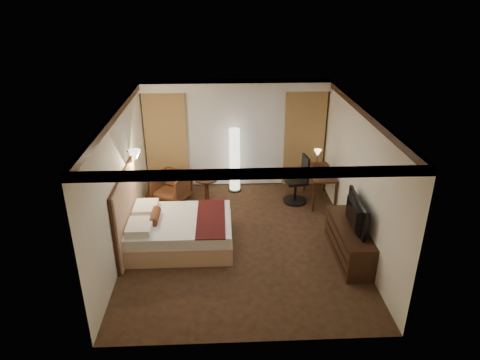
{
  "coord_description": "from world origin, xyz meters",
  "views": [
    {
      "loc": [
        -0.37,
        -7.4,
        4.69
      ],
      "look_at": [
        0.0,
        0.4,
        1.15
      ],
      "focal_mm": 32.0,
      "sensor_mm": 36.0,
      "label": 1
    }
  ],
  "objects_px": {
    "television": "(351,211)",
    "desk": "(320,186)",
    "side_table": "(207,189)",
    "floor_lamp": "(235,160)",
    "dresser": "(349,241)",
    "office_chair": "(296,180)",
    "bed": "(181,232)",
    "armchair": "(171,186)"
  },
  "relations": [
    {
      "from": "desk",
      "to": "office_chair",
      "type": "height_order",
      "value": "office_chair"
    },
    {
      "from": "bed",
      "to": "floor_lamp",
      "type": "height_order",
      "value": "floor_lamp"
    },
    {
      "from": "television",
      "to": "desk",
      "type": "bearing_deg",
      "value": 2.11
    },
    {
      "from": "armchair",
      "to": "side_table",
      "type": "xyz_separation_m",
      "value": [
        0.84,
        -0.05,
        -0.1
      ]
    },
    {
      "from": "armchair",
      "to": "television",
      "type": "xyz_separation_m",
      "value": [
        3.53,
        -2.52,
        0.59
      ]
    },
    {
      "from": "side_table",
      "to": "office_chair",
      "type": "bearing_deg",
      "value": -4.84
    },
    {
      "from": "floor_lamp",
      "to": "office_chair",
      "type": "height_order",
      "value": "floor_lamp"
    },
    {
      "from": "floor_lamp",
      "to": "office_chair",
      "type": "relative_size",
      "value": 1.4
    },
    {
      "from": "television",
      "to": "armchair",
      "type": "bearing_deg",
      "value": 56.13
    },
    {
      "from": "side_table",
      "to": "television",
      "type": "height_order",
      "value": "television"
    },
    {
      "from": "floor_lamp",
      "to": "dresser",
      "type": "relative_size",
      "value": 0.96
    },
    {
      "from": "side_table",
      "to": "television",
      "type": "relative_size",
      "value": 0.52
    },
    {
      "from": "armchair",
      "to": "office_chair",
      "type": "bearing_deg",
      "value": 23.6
    },
    {
      "from": "side_table",
      "to": "bed",
      "type": "bearing_deg",
      "value": -103.58
    },
    {
      "from": "desk",
      "to": "television",
      "type": "relative_size",
      "value": 1.07
    },
    {
      "from": "side_table",
      "to": "floor_lamp",
      "type": "height_order",
      "value": "floor_lamp"
    },
    {
      "from": "television",
      "to": "office_chair",
      "type": "bearing_deg",
      "value": 16.34
    },
    {
      "from": "desk",
      "to": "television",
      "type": "bearing_deg",
      "value": -89.51
    },
    {
      "from": "dresser",
      "to": "television",
      "type": "height_order",
      "value": "television"
    },
    {
      "from": "bed",
      "to": "dresser",
      "type": "xyz_separation_m",
      "value": [
        3.19,
        -0.55,
        0.03
      ]
    },
    {
      "from": "office_chair",
      "to": "television",
      "type": "xyz_separation_m",
      "value": [
        0.6,
        -2.29,
        0.4
      ]
    },
    {
      "from": "floor_lamp",
      "to": "dresser",
      "type": "height_order",
      "value": "floor_lamp"
    },
    {
      "from": "side_table",
      "to": "dresser",
      "type": "height_order",
      "value": "dresser"
    },
    {
      "from": "bed",
      "to": "armchair",
      "type": "relative_size",
      "value": 2.62
    },
    {
      "from": "television",
      "to": "dresser",
      "type": "bearing_deg",
      "value": -88.38
    },
    {
      "from": "desk",
      "to": "office_chair",
      "type": "xyz_separation_m",
      "value": [
        -0.58,
        -0.05,
        0.2
      ]
    },
    {
      "from": "dresser",
      "to": "television",
      "type": "bearing_deg",
      "value": 180.0
    },
    {
      "from": "side_table",
      "to": "floor_lamp",
      "type": "bearing_deg",
      "value": 37.72
    },
    {
      "from": "floor_lamp",
      "to": "desk",
      "type": "distance_m",
      "value": 2.14
    },
    {
      "from": "bed",
      "to": "armchair",
      "type": "xyz_separation_m",
      "value": [
        -0.37,
        1.97,
        0.09
      ]
    },
    {
      "from": "floor_lamp",
      "to": "office_chair",
      "type": "bearing_deg",
      "value": -26.72
    },
    {
      "from": "desk",
      "to": "armchair",
      "type": "bearing_deg",
      "value": 177.11
    },
    {
      "from": "office_chair",
      "to": "desk",
      "type": "bearing_deg",
      "value": -3.52
    },
    {
      "from": "bed",
      "to": "office_chair",
      "type": "distance_m",
      "value": 3.11
    },
    {
      "from": "bed",
      "to": "television",
      "type": "distance_m",
      "value": 3.28
    },
    {
      "from": "armchair",
      "to": "floor_lamp",
      "type": "distance_m",
      "value": 1.66
    },
    {
      "from": "bed",
      "to": "dresser",
      "type": "distance_m",
      "value": 3.24
    },
    {
      "from": "desk",
      "to": "bed",
      "type": "bearing_deg",
      "value": -150.31
    },
    {
      "from": "floor_lamp",
      "to": "desk",
      "type": "bearing_deg",
      "value": -18.31
    },
    {
      "from": "side_table",
      "to": "desk",
      "type": "height_order",
      "value": "desk"
    },
    {
      "from": "bed",
      "to": "television",
      "type": "bearing_deg",
      "value": -9.92
    },
    {
      "from": "desk",
      "to": "dresser",
      "type": "height_order",
      "value": "desk"
    }
  ]
}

